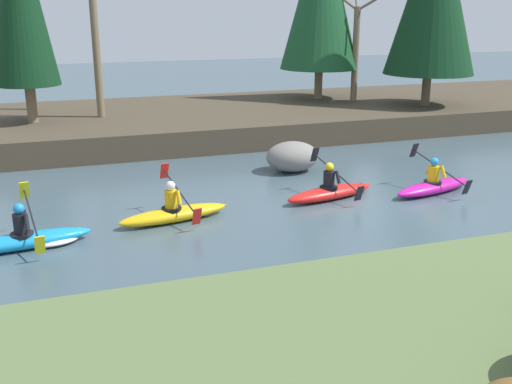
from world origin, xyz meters
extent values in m
plane|color=#425660|center=(0.00, 0.00, 0.00)|extent=(90.00, 90.00, 0.00)
cube|color=#473D2D|center=(0.00, 10.88, 0.45)|extent=(44.00, 8.76, 0.90)
cylinder|color=#7A664C|center=(-8.49, 10.02, 1.56)|extent=(0.36, 0.36, 1.34)
cylinder|color=#7A664C|center=(3.76, 12.08, 1.57)|extent=(0.36, 0.36, 1.35)
cylinder|color=brown|center=(7.25, 8.81, 1.55)|extent=(0.36, 0.36, 1.32)
cylinder|color=brown|center=(-8.49, 13.08, 3.01)|extent=(0.28, 0.28, 4.23)
cylinder|color=#7A664C|center=(-6.05, 10.38, 3.76)|extent=(0.28, 0.28, 5.73)
cylinder|color=#7A664C|center=(4.99, 10.99, 2.91)|extent=(0.28, 0.28, 4.03)
ellipsoid|color=#C61999|center=(1.86, 0.35, 0.17)|extent=(2.77, 1.23, 0.34)
cone|color=#C61999|center=(3.07, 0.64, 0.19)|extent=(0.39, 0.28, 0.20)
cylinder|color=black|center=(1.81, 0.33, 0.31)|extent=(0.58, 0.58, 0.08)
cylinder|color=yellow|center=(1.81, 0.33, 0.56)|extent=(0.36, 0.36, 0.42)
sphere|color=#1E89D1|center=(1.81, 0.33, 0.89)|extent=(0.28, 0.28, 0.23)
cylinder|color=yellow|center=(1.85, 0.59, 0.65)|extent=(0.14, 0.24, 0.35)
cylinder|color=yellow|center=(1.97, 0.13, 0.65)|extent=(0.14, 0.24, 0.35)
cylinder|color=black|center=(2.03, 0.39, 0.69)|extent=(0.49, 1.87, 0.65)
cube|color=black|center=(1.81, 1.31, 1.00)|extent=(0.23, 0.20, 0.41)
cube|color=black|center=(2.26, -0.53, 0.38)|extent=(0.23, 0.20, 0.41)
ellipsoid|color=red|center=(-1.05, 0.80, 0.17)|extent=(2.77, 1.16, 0.34)
cone|color=red|center=(0.16, 1.06, 0.19)|extent=(0.38, 0.27, 0.20)
cylinder|color=black|center=(-1.10, 0.78, 0.31)|extent=(0.57, 0.57, 0.08)
cylinder|color=black|center=(-1.10, 0.78, 0.56)|extent=(0.36, 0.36, 0.42)
sphere|color=yellow|center=(-1.10, 0.78, 0.89)|extent=(0.27, 0.27, 0.23)
cylinder|color=black|center=(-1.06, 1.04, 0.65)|extent=(0.14, 0.24, 0.35)
cylinder|color=black|center=(-0.95, 0.57, 0.65)|extent=(0.14, 0.24, 0.35)
cylinder|color=black|center=(-0.88, 0.83, 0.69)|extent=(0.44, 1.88, 0.65)
cube|color=black|center=(-1.08, 1.76, 1.00)|extent=(0.23, 0.20, 0.41)
cube|color=black|center=(-0.67, -0.10, 0.38)|extent=(0.23, 0.20, 0.41)
ellipsoid|color=yellow|center=(-5.33, 0.43, 0.17)|extent=(2.76, 1.09, 0.34)
cone|color=yellow|center=(-4.11, 0.66, 0.19)|extent=(0.38, 0.26, 0.20)
cylinder|color=black|center=(-5.38, 0.42, 0.31)|extent=(0.56, 0.56, 0.08)
cylinder|color=yellow|center=(-5.38, 0.42, 0.56)|extent=(0.35, 0.35, 0.42)
sphere|color=white|center=(-5.38, 0.42, 0.89)|extent=(0.27, 0.27, 0.23)
cylinder|color=yellow|center=(-5.33, 0.68, 0.65)|extent=(0.13, 0.24, 0.35)
cylinder|color=yellow|center=(-5.24, 0.21, 0.65)|extent=(0.13, 0.24, 0.35)
cylinder|color=black|center=(-5.15, 0.47, 0.69)|extent=(0.39, 1.89, 0.65)
cube|color=red|center=(-5.33, 1.40, 1.00)|extent=(0.23, 0.19, 0.41)
cube|color=red|center=(-4.98, -0.47, 0.38)|extent=(0.23, 0.19, 0.41)
ellipsoid|color=#1993D6|center=(-8.63, -0.19, 0.17)|extent=(2.76, 0.97, 0.34)
cone|color=#1993D6|center=(-7.40, -0.02, 0.19)|extent=(0.37, 0.25, 0.20)
cylinder|color=black|center=(-8.68, -0.20, 0.31)|extent=(0.54, 0.54, 0.08)
cylinder|color=black|center=(-8.68, -0.20, 0.56)|extent=(0.34, 0.34, 0.42)
sphere|color=#1E89D1|center=(-8.68, -0.20, 0.89)|extent=(0.26, 0.26, 0.23)
cylinder|color=black|center=(-8.62, 0.05, 0.65)|extent=(0.12, 0.24, 0.35)
cylinder|color=black|center=(-8.55, -0.42, 0.65)|extent=(0.12, 0.24, 0.35)
cylinder|color=black|center=(-8.45, -0.17, 0.69)|extent=(0.31, 1.90, 0.65)
cube|color=yellow|center=(-8.59, 0.77, 1.00)|extent=(0.22, 0.18, 0.41)
cube|color=yellow|center=(-8.32, -1.11, 0.38)|extent=(0.22, 0.18, 0.41)
ellipsoid|color=white|center=(-8.09, -0.12, 0.09)|extent=(1.19, 0.85, 0.18)
ellipsoid|color=gray|center=(-0.93, 3.74, 0.47)|extent=(1.66, 1.30, 0.94)
camera|label=1|loc=(-7.86, -12.90, 4.88)|focal=42.00mm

